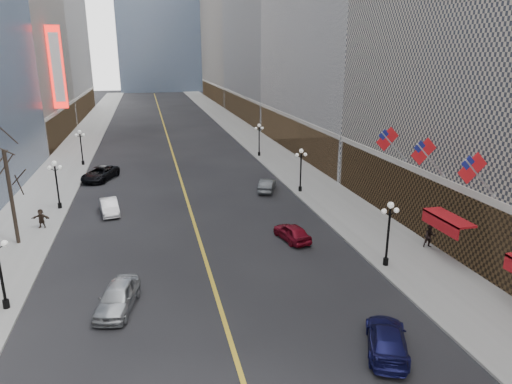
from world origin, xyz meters
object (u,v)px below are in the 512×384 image
streetlamp_west_3 (81,144)px  car_sb_far (267,185)px  car_nb_near (118,297)px  streetlamp_east_1 (389,227)px  car_nb_far (100,174)px  streetlamp_east_2 (301,166)px  car_sb_mid (292,232)px  streetlamp_east_3 (259,136)px  car_sb_near (387,339)px  car_nb_mid (109,207)px  streetlamp_west_2 (56,180)px

streetlamp_west_3 → car_sb_far: bearing=-39.6°
streetlamp_west_3 → car_nb_near: streetlamp_west_3 is taller
streetlamp_east_1 → car_nb_far: bearing=126.6°
car_nb_near → car_sb_far: 24.97m
streetlamp_east_2 → streetlamp_west_3: (-23.60, 18.00, 0.00)m
car_nb_far → car_sb_far: (17.52, -8.83, -0.10)m
car_nb_far → car_sb_mid: size_ratio=1.42×
streetlamp_east_3 → car_sb_mid: streetlamp_east_3 is taller
car_sb_near → car_sb_far: (1.27, 27.60, 0.01)m
streetlamp_east_2 → car_nb_mid: streetlamp_east_2 is taller
streetlamp_west_2 → streetlamp_east_1: bearing=-37.3°
car_nb_mid → streetlamp_east_1: bearing=-48.7°
streetlamp_west_3 → streetlamp_east_1: bearing=-56.8°
streetlamp_east_3 → car_sb_far: (-3.28, -16.78, -2.22)m
streetlamp_east_2 → car_sb_far: (-3.28, 1.22, -2.22)m
streetlamp_west_3 → car_sb_far: size_ratio=1.10×
streetlamp_east_1 → car_nb_mid: streetlamp_east_1 is taller
car_sb_far → streetlamp_west_2: bearing=25.7°
car_sb_mid → streetlamp_west_2: bearing=-44.6°
car_sb_near → car_sb_far: car_sb_far is taller
streetlamp_west_3 → car_sb_mid: size_ratio=1.15×
streetlamp_west_2 → streetlamp_east_3: bearing=37.3°
streetlamp_west_2 → car_nb_mid: (4.61, -2.33, -2.22)m
streetlamp_west_2 → streetlamp_west_3: 18.00m
streetlamp_west_2 → car_sb_mid: (18.82, -12.06, -2.23)m
car_nb_far → car_sb_far: car_nb_far is taller
streetlamp_east_3 → car_sb_far: streetlamp_east_3 is taller
streetlamp_east_1 → car_nb_far: (-20.80, 28.05, -2.13)m
streetlamp_west_3 → streetlamp_west_2: bearing=-90.0°
streetlamp_west_3 → car_nb_mid: (4.61, -20.33, -2.22)m
streetlamp_west_3 → car_nb_mid: streetlamp_west_3 is taller
car_sb_far → streetlamp_west_3: bearing=-17.2°
streetlamp_east_2 → streetlamp_east_3: (0.00, 18.00, 0.00)m
streetlamp_east_2 → car_nb_far: size_ratio=0.81×
streetlamp_west_3 → car_sb_mid: bearing=-57.9°
car_nb_far → car_sb_far: bearing=-4.4°
car_sb_far → car_nb_near: bearing=77.8°
car_sb_mid → streetlamp_west_3: bearing=-69.9°
streetlamp_east_1 → car_sb_far: bearing=99.7°
streetlamp_west_2 → streetlamp_west_3: (0.00, 18.00, 0.00)m
streetlamp_east_3 → car_sb_near: streetlamp_east_3 is taller
car_nb_near → car_sb_mid: car_nb_near is taller
streetlamp_east_1 → streetlamp_east_3: bearing=90.0°
car_nb_mid → car_nb_near: bearing=-94.0°
car_sb_far → streetlamp_east_3: bearing=-78.8°
car_sb_near → streetlamp_east_1: bearing=-94.2°
car_nb_near → car_nb_far: bearing=109.8°
streetlamp_east_2 → car_nb_near: (-17.44, -19.35, -2.13)m
streetlamp_west_2 → car_nb_near: bearing=-72.3°
streetlamp_east_2 → streetlamp_west_3: 29.68m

